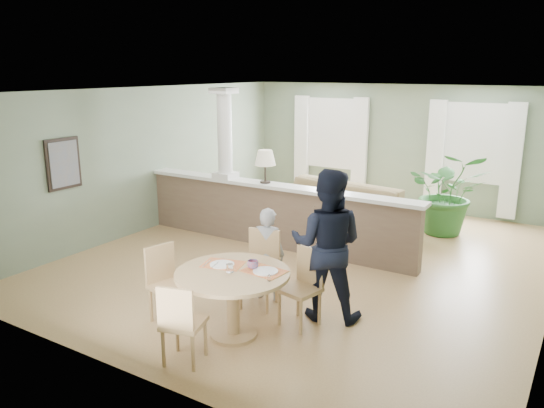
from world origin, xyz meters
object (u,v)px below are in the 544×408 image
Objects in this scene: chair_side at (166,280)px; chair_near at (181,321)px; child_person at (268,254)px; houseplant at (448,193)px; chair_far_boy at (261,264)px; sofa at (334,208)px; dining_table at (233,285)px; chair_far_man at (304,283)px; man_person at (327,245)px.

chair_near is at bearing -115.73° from chair_side.
chair_near is at bearing 82.39° from child_person.
chair_side is at bearing -55.90° from chair_near.
chair_near is (-1.18, -6.11, -0.28)m from houseplant.
chair_near is at bearing -100.90° from houseplant.
chair_far_boy is at bearing 82.43° from child_person.
dining_table reaches higher than sofa.
chair_far_boy reaches higher than chair_far_man.
child_person is at bearing -21.46° from man_person.
chair_side is 0.50× the size of man_person.
chair_far_boy is at bearing 177.60° from chair_far_man.
chair_far_boy is (0.60, -3.48, 0.10)m from sofa.
sofa is 1.61× the size of man_person.
sofa is 3.91m from chair_far_man.
chair_near is (-0.10, -0.80, -0.13)m from dining_table.
houseplant reaches higher than sofa.
man_person reaches higher than child_person.
houseplant reaches higher than child_person.
dining_table is at bearing -70.41° from sofa.
chair_far_man is (0.53, 0.71, -0.11)m from dining_table.
chair_near is at bearing -100.34° from chair_far_man.
chair_far_boy is at bearing -9.67° from man_person.
chair_far_man is 0.99× the size of chair_side.
sofa is at bearing -98.54° from chair_near.
houseplant is 0.83× the size of man_person.
chair_far_boy reaches higher than chair_near.
houseplant is 1.66× the size of chair_far_man.
child_person is 0.67× the size of man_person.
chair_far_boy is 1.05× the size of chair_far_man.
chair_side is (-0.85, 0.70, 0.02)m from chair_near.
houseplant is at bearing -6.67° from chair_side.
man_person is at bearing -4.49° from chair_far_boy.
chair_far_man reaches higher than dining_table.
sofa is 2.39× the size of child_person.
dining_table is at bearing 90.12° from child_person.
sofa is at bearing 88.30° from chair_far_boy.
houseplant reaches higher than chair_side.
chair_far_man is 0.54m from man_person.
sofa is 3.23× the size of chair_far_man.
man_person reaches higher than chair_far_boy.
man_person reaches higher than chair_near.
chair_far_boy reaches higher than dining_table.
houseplant is 1.23× the size of child_person.
houseplant is 6.23m from chair_near.
man_person is at bearing 56.08° from dining_table.
child_person is at bearing -17.55° from chair_side.
chair_far_boy is 0.76m from chair_far_man.
chair_far_man is (-0.55, -4.61, -0.26)m from houseplant.
chair_far_boy reaches higher than chair_side.
chair_far_boy is 1.24m from chair_side.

